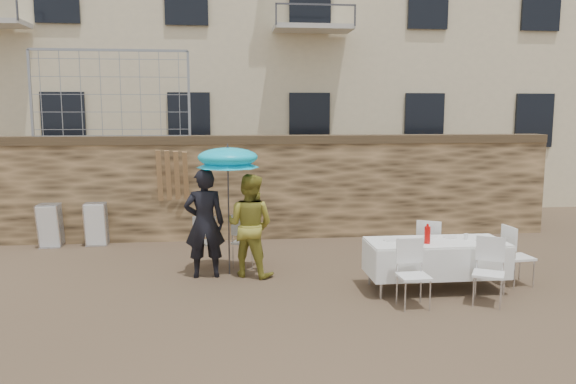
{
  "coord_description": "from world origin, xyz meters",
  "views": [
    {
      "loc": [
        -0.61,
        -7.13,
        2.75
      ],
      "look_at": [
        0.4,
        2.2,
        1.4
      ],
      "focal_mm": 35.0,
      "sensor_mm": 36.0,
      "label": 1
    }
  ],
  "objects": [
    {
      "name": "ground",
      "position": [
        0.0,
        0.0,
        0.0
      ],
      "size": [
        80.0,
        80.0,
        0.0
      ],
      "primitive_type": "plane",
      "color": "brown",
      "rests_on": "ground"
    },
    {
      "name": "stone_wall",
      "position": [
        0.0,
        5.0,
        1.1
      ],
      "size": [
        13.0,
        0.5,
        2.2
      ],
      "primitive_type": "cube",
      "color": "brown",
      "rests_on": "ground"
    },
    {
      "name": "chain_link_fence",
      "position": [
        -3.0,
        5.0,
        3.1
      ],
      "size": [
        3.2,
        0.06,
        1.8
      ],
      "primitive_type": null,
      "color": "gray",
      "rests_on": "stone_wall"
    },
    {
      "name": "man_suit",
      "position": [
        -1.0,
        2.09,
        0.91
      ],
      "size": [
        0.69,
        0.48,
        1.83
      ],
      "primitive_type": "imported",
      "rotation": [
        0.0,
        0.0,
        3.2
      ],
      "color": "black",
      "rests_on": "ground"
    },
    {
      "name": "woman_dress",
      "position": [
        -0.25,
        2.09,
        0.86
      ],
      "size": [
        1.05,
        0.97,
        1.73
      ],
      "primitive_type": "imported",
      "rotation": [
        0.0,
        0.0,
        2.66
      ],
      "color": "gold",
      "rests_on": "ground"
    },
    {
      "name": "umbrella",
      "position": [
        -0.6,
        2.19,
        1.93
      ],
      "size": [
        1.04,
        1.04,
        2.05
      ],
      "color": "#3F3F44",
      "rests_on": "ground"
    },
    {
      "name": "couple_chair_left",
      "position": [
        -1.0,
        2.64,
        0.48
      ],
      "size": [
        0.53,
        0.53,
        0.96
      ],
      "primitive_type": null,
      "rotation": [
        0.0,
        0.0,
        3.03
      ],
      "color": "white",
      "rests_on": "ground"
    },
    {
      "name": "couple_chair_right",
      "position": [
        -0.3,
        2.64,
        0.48
      ],
      "size": [
        0.63,
        0.63,
        0.96
      ],
      "primitive_type": null,
      "rotation": [
        0.0,
        0.0,
        2.73
      ],
      "color": "white",
      "rests_on": "ground"
    },
    {
      "name": "banquet_table",
      "position": [
        2.57,
        1.01,
        0.73
      ],
      "size": [
        2.1,
        0.85,
        0.78
      ],
      "color": "white",
      "rests_on": "ground"
    },
    {
      "name": "soda_bottle",
      "position": [
        2.37,
        0.86,
        0.91
      ],
      "size": [
        0.09,
        0.09,
        0.26
      ],
      "primitive_type": "cylinder",
      "color": "red",
      "rests_on": "banquet_table"
    },
    {
      "name": "table_chair_front_left",
      "position": [
        1.97,
        0.26,
        0.48
      ],
      "size": [
        0.5,
        0.5,
        0.96
      ],
      "primitive_type": null,
      "rotation": [
        0.0,
        0.0,
        0.04
      ],
      "color": "white",
      "rests_on": "ground"
    },
    {
      "name": "table_chair_front_right",
      "position": [
        3.07,
        0.26,
        0.48
      ],
      "size": [
        0.65,
        0.65,
        0.96
      ],
      "primitive_type": null,
      "rotation": [
        0.0,
        0.0,
        -0.51
      ],
      "color": "white",
      "rests_on": "ground"
    },
    {
      "name": "table_chair_back",
      "position": [
        2.77,
        1.81,
        0.48
      ],
      "size": [
        0.65,
        0.65,
        0.96
      ],
      "primitive_type": null,
      "rotation": [
        0.0,
        0.0,
        2.65
      ],
      "color": "white",
      "rests_on": "ground"
    },
    {
      "name": "table_chair_side",
      "position": [
        3.97,
        1.11,
        0.48
      ],
      "size": [
        0.53,
        0.53,
        0.96
      ],
      "primitive_type": null,
      "rotation": [
        0.0,
        0.0,
        1.67
      ],
      "color": "white",
      "rests_on": "ground"
    },
    {
      "name": "chair_stack_left",
      "position": [
        -4.22,
        4.67,
        0.46
      ],
      "size": [
        0.46,
        0.47,
        0.92
      ],
      "primitive_type": null,
      "color": "white",
      "rests_on": "ground"
    },
    {
      "name": "chair_stack_right",
      "position": [
        -3.32,
        4.67,
        0.46
      ],
      "size": [
        0.46,
        0.4,
        0.92
      ],
      "primitive_type": null,
      "color": "white",
      "rests_on": "ground"
    },
    {
      "name": "wood_planks",
      "position": [
        -1.72,
        4.74,
        1.0
      ],
      "size": [
        0.7,
        0.2,
        2.0
      ],
      "primitive_type": null,
      "color": "#A37749",
      "rests_on": "ground"
    }
  ]
}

